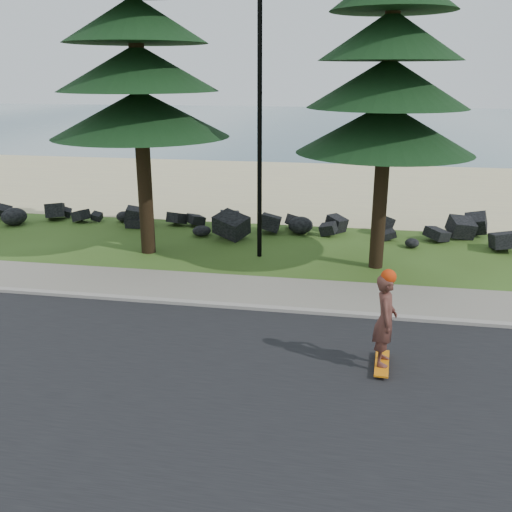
% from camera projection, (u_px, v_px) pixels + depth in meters
% --- Properties ---
extents(ground, '(160.00, 160.00, 0.00)m').
position_uv_depth(ground, '(238.00, 294.00, 14.54)').
color(ground, '#314916').
rests_on(ground, ground).
extents(road, '(160.00, 7.00, 0.02)m').
position_uv_depth(road, '(188.00, 385.00, 10.32)').
color(road, black).
rests_on(road, ground).
extents(kerb, '(160.00, 0.20, 0.10)m').
position_uv_depth(kerb, '(231.00, 306.00, 13.68)').
color(kerb, '#9D968E').
rests_on(kerb, ground).
extents(sidewalk, '(160.00, 2.00, 0.08)m').
position_uv_depth(sidewalk, '(240.00, 290.00, 14.72)').
color(sidewalk, gray).
rests_on(sidewalk, ground).
extents(beach_sand, '(160.00, 15.00, 0.01)m').
position_uv_depth(beach_sand, '(298.00, 186.00, 28.12)').
color(beach_sand, beige).
rests_on(beach_sand, ground).
extents(ocean, '(160.00, 58.00, 0.01)m').
position_uv_depth(ocean, '(333.00, 123.00, 62.29)').
color(ocean, '#385C6B').
rests_on(ocean, ground).
extents(seawall_boulders, '(60.00, 2.40, 1.10)m').
position_uv_depth(seawall_boulders, '(271.00, 235.00, 19.78)').
color(seawall_boulders, black).
rests_on(seawall_boulders, ground).
extents(lamp_post, '(0.25, 0.14, 8.14)m').
position_uv_depth(lamp_post, '(260.00, 118.00, 16.26)').
color(lamp_post, black).
rests_on(lamp_post, ground).
extents(skateboarder, '(0.46, 1.08, 1.99)m').
position_uv_depth(skateboarder, '(385.00, 320.00, 10.62)').
color(skateboarder, orange).
rests_on(skateboarder, ground).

